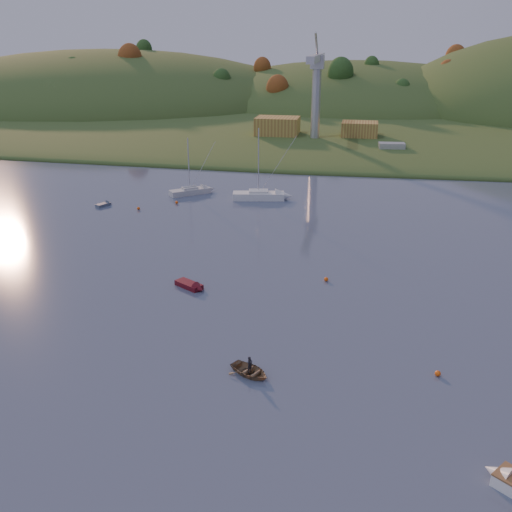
% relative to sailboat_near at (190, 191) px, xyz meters
% --- Properties ---
extents(ground, '(500.00, 500.00, 0.00)m').
position_rel_sailboat_near_xyz_m(ground, '(15.88, -70.98, -0.68)').
color(ground, '#343E55').
rests_on(ground, ground).
extents(far_shore, '(620.00, 220.00, 1.50)m').
position_rel_sailboat_near_xyz_m(far_shore, '(15.88, 159.02, -0.68)').
color(far_shore, '#2D481D').
rests_on(far_shore, ground).
extents(shore_slope, '(640.00, 150.00, 7.00)m').
position_rel_sailboat_near_xyz_m(shore_slope, '(15.88, 94.02, -0.68)').
color(shore_slope, '#2D481D').
rests_on(shore_slope, ground).
extents(hill_left, '(170.00, 140.00, 44.00)m').
position_rel_sailboat_near_xyz_m(hill_left, '(-74.12, 129.02, -0.68)').
color(hill_left, '#2D481D').
rests_on(hill_left, ground).
extents(hill_center, '(140.00, 120.00, 36.00)m').
position_rel_sailboat_near_xyz_m(hill_center, '(25.88, 139.02, -0.68)').
color(hill_center, '#2D481D').
rests_on(hill_center, ground).
extents(hillside_trees, '(280.00, 50.00, 32.00)m').
position_rel_sailboat_near_xyz_m(hillside_trees, '(15.88, 114.02, -0.68)').
color(hillside_trees, '#204117').
rests_on(hillside_trees, ground).
extents(wharf, '(42.00, 16.00, 2.40)m').
position_rel_sailboat_near_xyz_m(wharf, '(20.88, 51.02, 0.52)').
color(wharf, slate).
rests_on(wharf, ground).
extents(shed_west, '(11.00, 8.00, 4.80)m').
position_rel_sailboat_near_xyz_m(shed_west, '(7.88, 52.02, 4.12)').
color(shed_west, olive).
rests_on(shed_west, wharf).
extents(shed_east, '(9.00, 7.00, 4.00)m').
position_rel_sailboat_near_xyz_m(shed_east, '(28.88, 53.02, 3.72)').
color(shed_east, olive).
rests_on(shed_east, wharf).
extents(dock_crane, '(3.20, 28.00, 20.30)m').
position_rel_sailboat_near_xyz_m(dock_crane, '(17.88, 47.41, 16.50)').
color(dock_crane, '#B7B7BC').
rests_on(dock_crane, wharf).
extents(sailboat_near, '(7.03, 6.33, 10.13)m').
position_rel_sailboat_near_xyz_m(sailboat_near, '(0.00, 0.00, 0.00)').
color(sailboat_near, silver).
rests_on(sailboat_near, ground).
extents(sailboat_far, '(9.23, 4.22, 12.34)m').
position_rel_sailboat_near_xyz_m(sailboat_far, '(12.78, -0.95, 0.11)').
color(sailboat_far, white).
rests_on(sailboat_far, ground).
extents(canoe, '(4.54, 4.15, 0.77)m').
position_rel_sailboat_near_xyz_m(canoe, '(22.21, -55.53, -0.29)').
color(canoe, olive).
rests_on(canoe, ground).
extents(paddler, '(0.57, 0.64, 1.47)m').
position_rel_sailboat_near_xyz_m(paddler, '(22.21, -55.53, 0.06)').
color(paddler, black).
rests_on(paddler, ground).
extents(red_tender, '(4.17, 3.28, 1.38)m').
position_rel_sailboat_near_xyz_m(red_tender, '(12.52, -39.60, -0.39)').
color(red_tender, '#550C15').
rests_on(red_tender, ground).
extents(grey_dinghy, '(2.34, 3.18, 1.12)m').
position_rel_sailboat_near_xyz_m(grey_dinghy, '(-11.87, -9.46, -0.45)').
color(grey_dinghy, slate).
rests_on(grey_dinghy, ground).
extents(work_vessel, '(14.26, 6.17, 3.57)m').
position_rel_sailboat_near_xyz_m(work_vessel, '(36.60, 40.25, 0.60)').
color(work_vessel, slate).
rests_on(work_vessel, ground).
extents(buoy_0, '(0.50, 0.50, 0.50)m').
position_rel_sailboat_near_xyz_m(buoy_0, '(37.78, -52.76, -0.43)').
color(buoy_0, '#FF590D').
rests_on(buoy_0, ground).
extents(buoy_1, '(0.50, 0.50, 0.50)m').
position_rel_sailboat_near_xyz_m(buoy_1, '(27.09, -34.57, -0.43)').
color(buoy_1, '#FF590D').
rests_on(buoy_1, ground).
extents(buoy_2, '(0.50, 0.50, 0.50)m').
position_rel_sailboat_near_xyz_m(buoy_2, '(-5.45, -11.01, -0.43)').
color(buoy_2, '#FF590D').
rests_on(buoy_2, ground).
extents(buoy_3, '(0.50, 0.50, 0.50)m').
position_rel_sailboat_near_xyz_m(buoy_3, '(-0.42, -6.36, -0.43)').
color(buoy_3, '#FF590D').
rests_on(buoy_3, ground).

